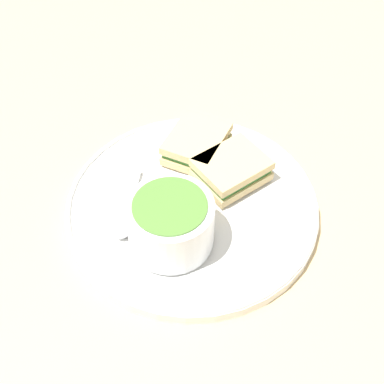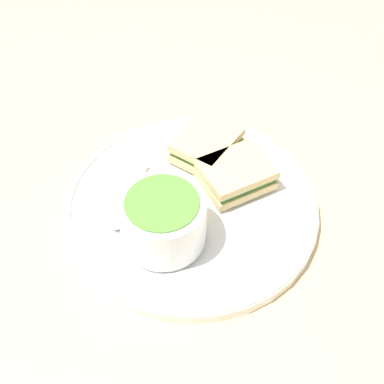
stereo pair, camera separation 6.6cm
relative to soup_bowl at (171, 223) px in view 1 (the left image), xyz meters
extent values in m
plane|color=#D1B27F|center=(0.01, 0.06, -0.05)|extent=(2.40, 2.40, 0.00)
cylinder|color=white|center=(0.01, 0.06, -0.04)|extent=(0.32, 0.32, 0.01)
torus|color=white|center=(0.01, 0.06, -0.04)|extent=(0.32, 0.32, 0.01)
cylinder|color=white|center=(0.00, 0.00, -0.03)|extent=(0.06, 0.06, 0.01)
cylinder|color=white|center=(0.00, 0.00, 0.00)|extent=(0.10, 0.10, 0.06)
cylinder|color=#568938|center=(0.00, 0.00, 0.03)|extent=(0.08, 0.08, 0.01)
cube|color=silver|center=(-0.07, 0.06, -0.03)|extent=(0.01, 0.09, 0.00)
ellipsoid|color=silver|center=(-0.06, 0.00, -0.03)|extent=(0.03, 0.04, 0.01)
cube|color=#DBBC7F|center=(0.05, 0.12, -0.03)|extent=(0.11, 0.11, 0.01)
cube|color=#33702D|center=(0.05, 0.12, -0.02)|extent=(0.10, 0.10, 0.01)
cube|color=#DBBC7F|center=(0.05, 0.12, -0.01)|extent=(0.11, 0.11, 0.01)
cube|color=#DBBC7F|center=(-0.01, 0.15, -0.03)|extent=(0.09, 0.10, 0.01)
cube|color=#33702D|center=(-0.01, 0.15, -0.02)|extent=(0.08, 0.09, 0.01)
cube|color=#DBBC7F|center=(-0.01, 0.15, -0.01)|extent=(0.09, 0.10, 0.01)
camera|label=1|loc=(0.11, -0.36, 0.49)|focal=50.00mm
camera|label=2|loc=(0.18, -0.34, 0.49)|focal=50.00mm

